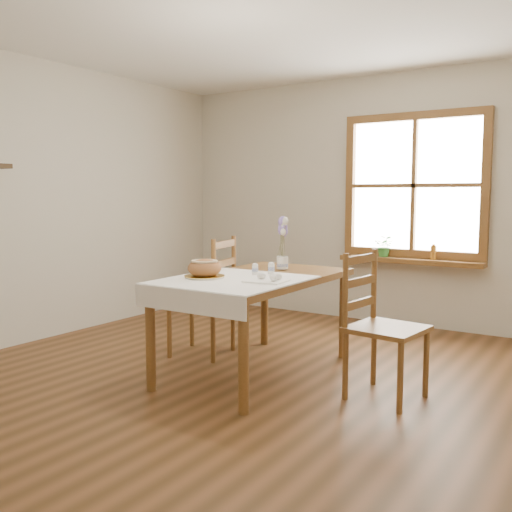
{
  "coord_description": "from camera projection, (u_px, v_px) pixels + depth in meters",
  "views": [
    {
      "loc": [
        2.33,
        -3.27,
        1.36
      ],
      "look_at": [
        0.0,
        0.3,
        0.9
      ],
      "focal_mm": 40.0,
      "sensor_mm": 36.0,
      "label": 1
    }
  ],
  "objects": [
    {
      "name": "ground",
      "position": [
        233.0,
        383.0,
        4.14
      ],
      "size": [
        5.0,
        5.0,
        0.0
      ],
      "primitive_type": "plane",
      "color": "brown",
      "rests_on": "ground"
    },
    {
      "name": "room_walls",
      "position": [
        232.0,
        144.0,
        3.95
      ],
      "size": [
        4.6,
        5.1,
        2.65
      ],
      "color": "beige",
      "rests_on": "ground"
    },
    {
      "name": "window",
      "position": [
        414.0,
        186.0,
        5.76
      ],
      "size": [
        1.46,
        0.08,
        1.46
      ],
      "color": "brown",
      "rests_on": "ground"
    },
    {
      "name": "window_sill",
      "position": [
        410.0,
        261.0,
        5.79
      ],
      "size": [
        1.46,
        0.2,
        0.05
      ],
      "color": "brown",
      "rests_on": "ground"
    },
    {
      "name": "dining_table",
      "position": [
        256.0,
        287.0,
        4.31
      ],
      "size": [
        0.9,
        1.6,
        0.75
      ],
      "color": "brown",
      "rests_on": "ground"
    },
    {
      "name": "table_linen",
      "position": [
        233.0,
        280.0,
        4.05
      ],
      "size": [
        0.91,
        0.99,
        0.01
      ],
      "primitive_type": "cube",
      "color": "white",
      "rests_on": "dining_table"
    },
    {
      "name": "chair_left",
      "position": [
        202.0,
        296.0,
        4.84
      ],
      "size": [
        0.58,
        0.56,
        1.01
      ],
      "primitive_type": null,
      "rotation": [
        0.0,
        0.0,
        -1.37
      ],
      "color": "brown",
      "rests_on": "ground"
    },
    {
      "name": "chair_right",
      "position": [
        387.0,
        326.0,
        3.78
      ],
      "size": [
        0.53,
        0.51,
        0.98
      ],
      "primitive_type": null,
      "rotation": [
        0.0,
        0.0,
        1.45
      ],
      "color": "brown",
      "rests_on": "ground"
    },
    {
      "name": "bread_plate",
      "position": [
        205.0,
        277.0,
        4.13
      ],
      "size": [
        0.34,
        0.34,
        0.02
      ],
      "primitive_type": "cylinder",
      "rotation": [
        0.0,
        0.0,
        -0.23
      ],
      "color": "silver",
      "rests_on": "table_linen"
    },
    {
      "name": "bread_loaf",
      "position": [
        204.0,
        266.0,
        4.12
      ],
      "size": [
        0.24,
        0.24,
        0.13
      ],
      "primitive_type": "ellipsoid",
      "color": "#A96F3C",
      "rests_on": "bread_plate"
    },
    {
      "name": "egg_napkin",
      "position": [
        266.0,
        281.0,
        3.94
      ],
      "size": [
        0.3,
        0.26,
        0.01
      ],
      "primitive_type": "cube",
      "rotation": [
        0.0,
        0.0,
        0.12
      ],
      "color": "white",
      "rests_on": "table_linen"
    },
    {
      "name": "eggs",
      "position": [
        266.0,
        277.0,
        3.94
      ],
      "size": [
        0.23,
        0.21,
        0.05
      ],
      "primitive_type": null,
      "rotation": [
        0.0,
        0.0,
        0.12
      ],
      "color": "white",
      "rests_on": "egg_napkin"
    },
    {
      "name": "salt_shaker",
      "position": [
        255.0,
        269.0,
        4.29
      ],
      "size": [
        0.06,
        0.06,
        0.09
      ],
      "primitive_type": "cylinder",
      "rotation": [
        0.0,
        0.0,
        -0.24
      ],
      "color": "silver",
      "rests_on": "table_linen"
    },
    {
      "name": "pepper_shaker",
      "position": [
        271.0,
        268.0,
        4.33
      ],
      "size": [
        0.05,
        0.05,
        0.09
      ],
      "primitive_type": "cylinder",
      "rotation": [
        0.0,
        0.0,
        0.1
      ],
      "color": "silver",
      "rests_on": "table_linen"
    },
    {
      "name": "flower_vase",
      "position": [
        282.0,
        264.0,
        4.63
      ],
      "size": [
        0.12,
        0.12,
        0.1
      ],
      "primitive_type": "cylinder",
      "rotation": [
        0.0,
        0.0,
        -0.35
      ],
      "color": "silver",
      "rests_on": "dining_table"
    },
    {
      "name": "lavender_bouquet",
      "position": [
        283.0,
        238.0,
        4.61
      ],
      "size": [
        0.17,
        0.17,
        0.31
      ],
      "primitive_type": null,
      "color": "#7760AB",
      "rests_on": "flower_vase"
    },
    {
      "name": "potted_plant",
      "position": [
        385.0,
        249.0,
        5.92
      ],
      "size": [
        0.21,
        0.23,
        0.17
      ],
      "primitive_type": "imported",
      "rotation": [
        0.0,
        0.0,
        0.04
      ],
      "color": "#337B31",
      "rests_on": "window_sill"
    },
    {
      "name": "amber_bottle",
      "position": [
        433.0,
        252.0,
        5.65
      ],
      "size": [
        0.07,
        0.07,
        0.16
      ],
      "primitive_type": "cylinder",
      "rotation": [
        0.0,
        0.0,
        -0.22
      ],
      "color": "#AF6C20",
      "rests_on": "window_sill"
    }
  ]
}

